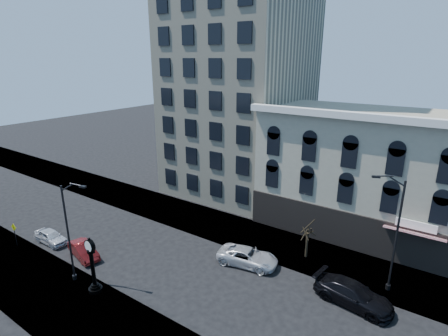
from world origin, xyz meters
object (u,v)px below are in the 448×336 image
Objects in this scene: car_near_a at (51,237)px; car_near_b at (83,250)px; street_clock at (93,267)px; street_lamp_near at (71,207)px; warning_sign at (14,231)px.

car_near_b is (4.69, 0.28, 0.01)m from car_near_a.
street_lamp_near is at bearing 177.90° from street_clock.
street_lamp_near reaches higher than car_near_a.
street_clock is 2.01× the size of warning_sign.
car_near_b is at bearing 16.06° from warning_sign.
car_near_a is at bearing 148.41° from street_lamp_near.
street_clock is at bearing -21.06° from street_lamp_near.
street_clock is 11.70m from warning_sign.
street_lamp_near reaches higher than street_clock.
warning_sign is at bearing 136.74° from car_near_a.
street_clock is 10.06m from car_near_a.
car_near_a is at bearing 105.82° from car_near_b.
warning_sign is (-9.69, -0.15, -4.75)m from street_lamp_near.
street_clock reaches higher than car_near_a.
car_near_a is (-7.70, 2.03, -5.74)m from street_lamp_near.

